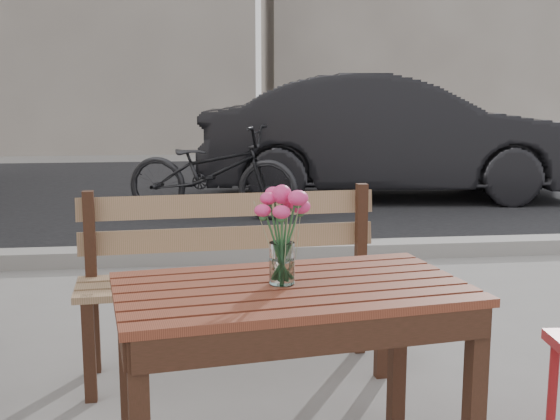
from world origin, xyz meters
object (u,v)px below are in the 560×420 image
object	(u,v)px
main_table	(292,318)
parked_car	(388,137)
bicycle	(212,171)
main_vase	(282,223)

from	to	relation	value
main_table	parked_car	size ratio (longest dim) A/B	0.26
parked_car	bicycle	bearing A→B (deg)	122.93
parked_car	main_table	bearing A→B (deg)	167.72
main_vase	parked_car	distance (m)	6.55
main_vase	parked_car	size ratio (longest dim) A/B	0.07
main_table	main_vase	xyz separation A→B (m)	(-0.03, 0.01, 0.31)
main_vase	bicycle	bearing A→B (deg)	91.05
main_table	bicycle	xyz separation A→B (m)	(-0.12, 5.11, -0.09)
main_table	bicycle	size ratio (longest dim) A/B	0.65
main_vase	parked_car	xyz separation A→B (m)	(2.10, 6.20, -0.14)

